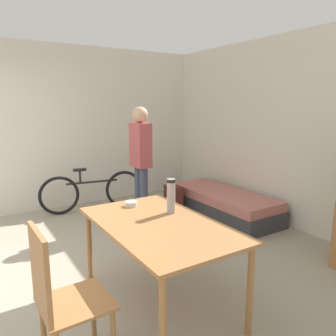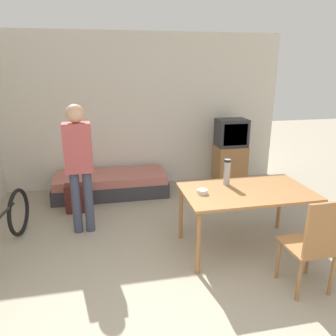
{
  "view_description": "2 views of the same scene",
  "coord_description": "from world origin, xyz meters",
  "px_view_note": "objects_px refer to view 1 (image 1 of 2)",
  "views": [
    {
      "loc": [
        3.31,
        0.06,
        1.75
      ],
      "look_at": [
        0.07,
        2.11,
        0.99
      ],
      "focal_mm": 35.0,
      "sensor_mm": 36.0,
      "label": 1
    },
    {
      "loc": [
        -0.56,
        -1.91,
        2.16
      ],
      "look_at": [
        0.27,
        2.06,
        0.87
      ],
      "focal_mm": 35.0,
      "sensor_mm": 36.0,
      "label": 2
    }
  ],
  "objects_px": {
    "dining_table": "(159,231)",
    "bicycle": "(92,191)",
    "wooden_chair": "(59,294)",
    "thermos_flask": "(171,195)",
    "backpack": "(173,199)",
    "mate_bowl": "(131,204)",
    "person_standing": "(141,156)",
    "daybed": "(223,203)"
  },
  "relations": [
    {
      "from": "dining_table",
      "to": "bicycle",
      "type": "distance_m",
      "value": 2.88
    },
    {
      "from": "backpack",
      "to": "person_standing",
      "type": "bearing_deg",
      "value": -77.5
    },
    {
      "from": "daybed",
      "to": "dining_table",
      "type": "distance_m",
      "value": 2.62
    },
    {
      "from": "bicycle",
      "to": "backpack",
      "type": "height_order",
      "value": "bicycle"
    },
    {
      "from": "wooden_chair",
      "to": "bicycle",
      "type": "height_order",
      "value": "wooden_chair"
    },
    {
      "from": "daybed",
      "to": "bicycle",
      "type": "bearing_deg",
      "value": -128.06
    },
    {
      "from": "dining_table",
      "to": "mate_bowl",
      "type": "xyz_separation_m",
      "value": [
        -0.54,
        0.0,
        0.1
      ]
    },
    {
      "from": "dining_table",
      "to": "thermos_flask",
      "type": "height_order",
      "value": "thermos_flask"
    },
    {
      "from": "person_standing",
      "to": "backpack",
      "type": "relative_size",
      "value": 3.92
    },
    {
      "from": "person_standing",
      "to": "thermos_flask",
      "type": "height_order",
      "value": "person_standing"
    },
    {
      "from": "thermos_flask",
      "to": "wooden_chair",
      "type": "bearing_deg",
      "value": -68.18
    },
    {
      "from": "person_standing",
      "to": "daybed",
      "type": "bearing_deg",
      "value": 71.94
    },
    {
      "from": "wooden_chair",
      "to": "mate_bowl",
      "type": "bearing_deg",
      "value": 132.2
    },
    {
      "from": "bicycle",
      "to": "backpack",
      "type": "distance_m",
      "value": 1.34
    },
    {
      "from": "dining_table",
      "to": "mate_bowl",
      "type": "relative_size",
      "value": 12.55
    },
    {
      "from": "dining_table",
      "to": "person_standing",
      "type": "distance_m",
      "value": 2.11
    },
    {
      "from": "mate_bowl",
      "to": "wooden_chair",
      "type": "bearing_deg",
      "value": -47.8
    },
    {
      "from": "bicycle",
      "to": "mate_bowl",
      "type": "xyz_separation_m",
      "value": [
        2.29,
        -0.4,
        0.46
      ]
    },
    {
      "from": "wooden_chair",
      "to": "dining_table",
      "type": "bearing_deg",
      "value": 107.84
    },
    {
      "from": "dining_table",
      "to": "bicycle",
      "type": "relative_size",
      "value": 0.89
    },
    {
      "from": "wooden_chair",
      "to": "bicycle",
      "type": "relative_size",
      "value": 0.6
    },
    {
      "from": "person_standing",
      "to": "mate_bowl",
      "type": "distance_m",
      "value": 1.63
    },
    {
      "from": "wooden_chair",
      "to": "mate_bowl",
      "type": "distance_m",
      "value": 1.26
    },
    {
      "from": "dining_table",
      "to": "wooden_chair",
      "type": "distance_m",
      "value": 0.97
    },
    {
      "from": "backpack",
      "to": "mate_bowl",
      "type": "bearing_deg",
      "value": -44.32
    },
    {
      "from": "daybed",
      "to": "person_standing",
      "type": "xyz_separation_m",
      "value": [
        -0.41,
        -1.25,
        0.81
      ]
    },
    {
      "from": "dining_table",
      "to": "backpack",
      "type": "bearing_deg",
      "value": 144.09
    },
    {
      "from": "wooden_chair",
      "to": "thermos_flask",
      "type": "relative_size",
      "value": 3.17
    },
    {
      "from": "wooden_chair",
      "to": "thermos_flask",
      "type": "xyz_separation_m",
      "value": [
        -0.46,
        1.14,
        0.37
      ]
    },
    {
      "from": "bicycle",
      "to": "mate_bowl",
      "type": "distance_m",
      "value": 2.37
    },
    {
      "from": "bicycle",
      "to": "thermos_flask",
      "type": "height_order",
      "value": "thermos_flask"
    },
    {
      "from": "daybed",
      "to": "person_standing",
      "type": "relative_size",
      "value": 1.12
    },
    {
      "from": "thermos_flask",
      "to": "backpack",
      "type": "distance_m",
      "value": 2.4
    },
    {
      "from": "bicycle",
      "to": "dining_table",
      "type": "bearing_deg",
      "value": -8.05
    },
    {
      "from": "bicycle",
      "to": "person_standing",
      "type": "bearing_deg",
      "value": 25.45
    },
    {
      "from": "daybed",
      "to": "backpack",
      "type": "xyz_separation_m",
      "value": [
        -0.55,
        -0.59,
        0.03
      ]
    },
    {
      "from": "wooden_chair",
      "to": "mate_bowl",
      "type": "relative_size",
      "value": 8.48
    },
    {
      "from": "bicycle",
      "to": "daybed",
      "type": "bearing_deg",
      "value": 51.94
    },
    {
      "from": "daybed",
      "to": "mate_bowl",
      "type": "xyz_separation_m",
      "value": [
        0.97,
        -2.08,
        0.6
      ]
    },
    {
      "from": "daybed",
      "to": "thermos_flask",
      "type": "xyz_separation_m",
      "value": [
        1.35,
        -1.86,
        0.75
      ]
    },
    {
      "from": "daybed",
      "to": "person_standing",
      "type": "distance_m",
      "value": 1.54
    },
    {
      "from": "wooden_chair",
      "to": "backpack",
      "type": "distance_m",
      "value": 3.39
    }
  ]
}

